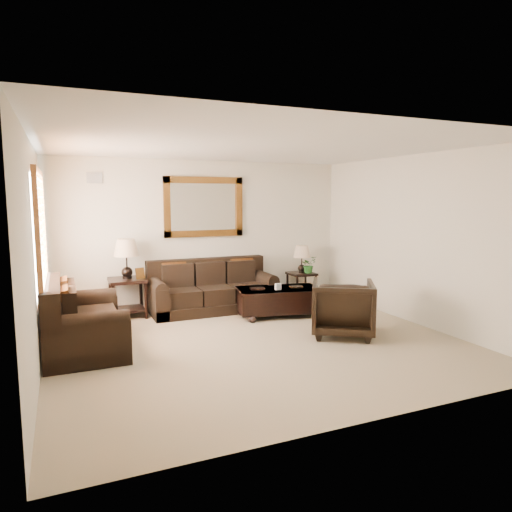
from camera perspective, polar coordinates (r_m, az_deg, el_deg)
name	(u,v)px	position (r m, az deg, el deg)	size (l,w,h in m)	color
room	(257,247)	(6.23, 0.14, 1.15)	(5.51, 5.01, 2.71)	gray
window	(41,234)	(6.61, -25.29, 2.55)	(0.07, 1.96, 1.66)	white
mirror	(204,207)	(8.51, -6.50, 6.11)	(1.50, 0.06, 1.10)	#48240E
air_vent	(94,178)	(8.19, -19.55, 9.20)	(0.25, 0.02, 0.18)	#999999
sofa	(212,292)	(8.30, -5.55, -4.49)	(2.22, 0.96, 0.91)	black
loveseat	(79,325)	(6.54, -21.21, -8.00)	(1.00, 1.68, 0.94)	black
end_table_left	(127,266)	(7.99, -15.83, -1.26)	(0.61, 0.61, 1.33)	black
end_table_right	(302,264)	(9.13, 5.73, -1.04)	(0.49, 0.49, 1.07)	black
coffee_table	(278,299)	(7.88, 2.77, -5.33)	(1.52, 1.02, 0.59)	black
armchair	(343,305)	(6.86, 10.78, -6.04)	(0.87, 0.82, 0.90)	black
potted_plant	(309,267)	(9.11, 6.59, -1.32)	(0.30, 0.33, 0.26)	#1D531C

